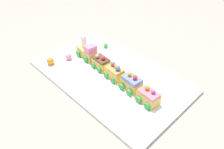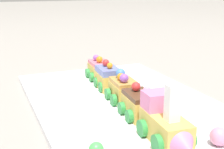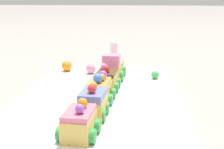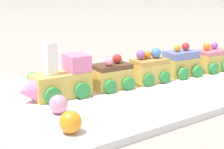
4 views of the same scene
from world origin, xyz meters
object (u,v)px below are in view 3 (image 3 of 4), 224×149
object	(u,v)px
gumball_orange	(67,66)
gumball_pink	(91,69)
cake_car_blueberry	(91,104)
cake_car_chocolate	(107,80)
cake_car_caramel	(100,90)
cake_train_locomotive	(114,67)
cake_car_strawberry	(79,123)
gumball_green	(155,75)

from	to	relation	value
gumball_orange	gumball_pink	bearing A→B (deg)	-106.75
cake_car_blueberry	gumball_pink	xyz separation A→B (m)	(0.32, 0.05, -0.01)
cake_car_chocolate	cake_car_caramel	xyz separation A→B (m)	(-0.09, 0.01, 0.00)
cake_car_chocolate	cake_car_caramel	bearing A→B (deg)	-179.70
cake_train_locomotive	gumball_orange	world-z (taller)	cake_train_locomotive
cake_train_locomotive	cake_car_strawberry	world-z (taller)	cake_train_locomotive
cake_train_locomotive	gumball_green	bearing A→B (deg)	-87.52
cake_car_chocolate	gumball_pink	world-z (taller)	cake_car_chocolate
cake_car_blueberry	gumball_pink	bearing A→B (deg)	12.88
cake_car_chocolate	gumball_green	world-z (taller)	cake_car_chocolate
cake_train_locomotive	gumball_pink	size ratio (longest dim) A/B	4.41
cake_car_chocolate	cake_car_caramel	world-z (taller)	cake_car_caramel
cake_car_strawberry	gumball_green	xyz separation A→B (m)	(0.37, -0.14, -0.01)
cake_car_caramel	gumball_green	distance (m)	0.23
gumball_pink	cake_train_locomotive	bearing A→B (deg)	-118.43
cake_car_chocolate	cake_car_strawberry	bearing A→B (deg)	-179.94
cake_car_chocolate	gumball_orange	world-z (taller)	cake_car_chocolate
cake_train_locomotive	gumball_green	distance (m)	0.12
gumball_orange	gumball_pink	size ratio (longest dim) A/B	1.07
cake_car_chocolate	gumball_pink	bearing A→B (deg)	27.08
cake_train_locomotive	cake_car_caramel	world-z (taller)	cake_train_locomotive
cake_car_blueberry	cake_car_strawberry	xyz separation A→B (m)	(-0.09, 0.01, -0.00)
cake_car_caramel	cake_car_strawberry	bearing A→B (deg)	179.95
cake_train_locomotive	cake_car_caramel	xyz separation A→B (m)	(-0.20, 0.01, -0.00)
cake_car_caramel	gumball_orange	world-z (taller)	cake_car_caramel
gumball_orange	gumball_green	world-z (taller)	gumball_orange
cake_train_locomotive	cake_car_blueberry	world-z (taller)	cake_train_locomotive
gumball_orange	gumball_pink	xyz separation A→B (m)	(-0.02, -0.08, -0.00)
cake_car_chocolate	gumball_pink	distance (m)	0.16
cake_train_locomotive	gumball_orange	distance (m)	0.16
gumball_orange	cake_car_chocolate	bearing A→B (deg)	-140.82
cake_car_caramel	cake_car_blueberry	bearing A→B (deg)	179.90
cake_car_chocolate	cake_car_caramel	distance (m)	0.09
cake_car_chocolate	cake_car_strawberry	xyz separation A→B (m)	(-0.26, 0.02, -0.00)
cake_car_caramel	gumball_orange	size ratio (longest dim) A/B	2.43
gumball_orange	gumball_green	distance (m)	0.27
gumball_pink	cake_car_chocolate	bearing A→B (deg)	-157.19
cake_car_chocolate	cake_train_locomotive	bearing A→B (deg)	-0.05
cake_car_blueberry	gumball_green	xyz separation A→B (m)	(0.28, -0.14, -0.01)
gumball_orange	gumball_pink	distance (m)	0.08
cake_train_locomotive	gumball_pink	distance (m)	0.08
cake_car_chocolate	gumball_green	size ratio (longest dim) A/B	3.37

